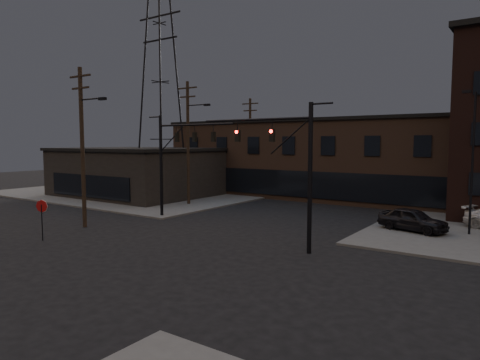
% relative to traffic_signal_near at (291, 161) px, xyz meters
% --- Properties ---
extents(ground, '(140.00, 140.00, 0.00)m').
position_rel_traffic_signal_near_xyz_m(ground, '(-5.36, -4.50, -4.93)').
color(ground, black).
rests_on(ground, ground).
extents(sidewalk_nw, '(30.00, 30.00, 0.15)m').
position_rel_traffic_signal_near_xyz_m(sidewalk_nw, '(-27.36, 17.50, -4.86)').
color(sidewalk_nw, '#474744').
rests_on(sidewalk_nw, ground).
extents(building_row, '(40.00, 12.00, 8.00)m').
position_rel_traffic_signal_near_xyz_m(building_row, '(-5.36, 23.50, -0.93)').
color(building_row, '#4C3528').
rests_on(building_row, ground).
extents(building_left, '(16.00, 12.00, 5.00)m').
position_rel_traffic_signal_near_xyz_m(building_left, '(-25.36, 11.50, -2.43)').
color(building_left, black).
rests_on(building_left, ground).
extents(traffic_signal_near, '(7.12, 0.24, 8.00)m').
position_rel_traffic_signal_near_xyz_m(traffic_signal_near, '(0.00, 0.00, 0.00)').
color(traffic_signal_near, black).
rests_on(traffic_signal_near, ground).
extents(traffic_signal_far, '(7.12, 0.24, 8.00)m').
position_rel_traffic_signal_near_xyz_m(traffic_signal_far, '(-12.07, 3.50, 0.08)').
color(traffic_signal_far, black).
rests_on(traffic_signal_far, ground).
extents(stop_sign, '(0.72, 0.33, 2.48)m').
position_rel_traffic_signal_near_xyz_m(stop_sign, '(-13.36, -6.49, -3.09)').
color(stop_sign, black).
rests_on(stop_sign, ground).
extents(utility_pole_near, '(3.70, 0.28, 11.00)m').
position_rel_traffic_signal_near_xyz_m(utility_pole_near, '(-14.79, -2.50, 0.94)').
color(utility_pole_near, black).
rests_on(utility_pole_near, ground).
extents(utility_pole_mid, '(3.70, 0.28, 11.50)m').
position_rel_traffic_signal_near_xyz_m(utility_pole_mid, '(-15.79, 9.50, 1.19)').
color(utility_pole_mid, black).
rests_on(utility_pole_mid, ground).
extents(utility_pole_far, '(2.20, 0.28, 11.00)m').
position_rel_traffic_signal_near_xyz_m(utility_pole_far, '(-16.86, 21.50, 0.85)').
color(utility_pole_far, black).
rests_on(utility_pole_far, ground).
extents(transmission_tower, '(7.00, 7.00, 25.00)m').
position_rel_traffic_signal_near_xyz_m(transmission_tower, '(-23.36, 13.50, 7.57)').
color(transmission_tower, black).
rests_on(transmission_tower, ground).
extents(lot_light_a, '(1.50, 0.28, 9.14)m').
position_rel_traffic_signal_near_xyz_m(lot_light_a, '(7.64, 9.50, 0.58)').
color(lot_light_a, black).
rests_on(lot_light_a, ground).
extents(parked_car_lot_a, '(4.71, 2.89, 1.50)m').
position_rel_traffic_signal_near_xyz_m(parked_car_lot_a, '(4.45, 8.53, -4.03)').
color(parked_car_lot_a, black).
rests_on(parked_car_lot_a, sidewalk_ne).
extents(car_crossing, '(1.43, 4.08, 1.34)m').
position_rel_traffic_signal_near_xyz_m(car_crossing, '(-3.41, 20.10, -4.26)').
color(car_crossing, black).
rests_on(car_crossing, ground).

